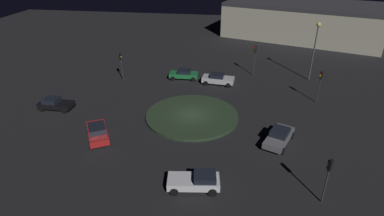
{
  "coord_description": "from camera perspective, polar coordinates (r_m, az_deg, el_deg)",
  "views": [
    {
      "loc": [
        30.93,
        4.69,
        17.34
      ],
      "look_at": [
        0.0,
        0.0,
        1.11
      ],
      "focal_mm": 29.47,
      "sensor_mm": 36.0,
      "label": 1
    }
  ],
  "objects": [
    {
      "name": "car_grey",
      "position": [
        32.0,
        15.5,
        -4.97
      ],
      "size": [
        4.83,
        3.42,
        1.44
      ],
      "rotation": [
        0.0,
        0.0,
        -0.4
      ],
      "color": "slate",
      "rests_on": "ground_plane"
    },
    {
      "name": "car_silver",
      "position": [
        44.15,
        4.71,
        5.28
      ],
      "size": [
        2.44,
        4.53,
        1.48
      ],
      "rotation": [
        0.0,
        0.0,
        1.47
      ],
      "color": "silver",
      "rests_on": "ground_plane"
    },
    {
      "name": "store_building",
      "position": [
        71.76,
        19.44,
        14.81
      ],
      "size": [
        24.73,
        33.68,
        6.99
      ],
      "rotation": [
        0.0,
        0.0,
        4.39
      ],
      "color": "#B7B299",
      "rests_on": "ground_plane"
    },
    {
      "name": "roundabout_island",
      "position": [
        35.69,
        -0.0,
        -1.36
      ],
      "size": [
        10.47,
        10.47,
        0.31
      ],
      "primitive_type": "cylinder",
      "color": "#263823",
      "rests_on": "ground_plane"
    },
    {
      "name": "streetlamp_northwest",
      "position": [
        46.97,
        21.48,
        11.23
      ],
      "size": [
        0.59,
        0.59,
        8.24
      ],
      "color": "#4C4C51",
      "rests_on": "ground_plane"
    },
    {
      "name": "car_white",
      "position": [
        25.6,
        0.7,
        -13.02
      ],
      "size": [
        2.47,
        4.32,
        1.42
      ],
      "rotation": [
        0.0,
        0.0,
        -1.44
      ],
      "color": "white",
      "rests_on": "ground_plane"
    },
    {
      "name": "car_black",
      "position": [
        40.51,
        -23.53,
        0.73
      ],
      "size": [
        2.08,
        3.94,
        1.37
      ],
      "rotation": [
        0.0,
        0.0,
        1.56
      ],
      "color": "black",
      "rests_on": "ground_plane"
    },
    {
      "name": "car_green",
      "position": [
        45.81,
        -1.48,
        6.15
      ],
      "size": [
        2.13,
        4.13,
        1.39
      ],
      "rotation": [
        0.0,
        0.0,
        1.61
      ],
      "color": "#1E7238",
      "rests_on": "ground_plane"
    },
    {
      "name": "traffic_light_southwest",
      "position": [
        45.62,
        -12.67,
        8.23
      ],
      "size": [
        0.38,
        0.39,
        3.99
      ],
      "rotation": [
        0.0,
        0.0,
        0.89
      ],
      "color": "#2D2D2D",
      "rests_on": "ground_plane"
    },
    {
      "name": "traffic_light_northeast",
      "position": [
        25.11,
        23.41,
        -10.65
      ],
      "size": [
        0.39,
        0.39,
        3.91
      ],
      "rotation": [
        0.0,
        0.0,
        -2.36
      ],
      "color": "#2D2D2D",
      "rests_on": "ground_plane"
    },
    {
      "name": "car_red",
      "position": [
        32.82,
        -16.75,
        -4.18
      ],
      "size": [
        4.63,
        3.7,
        1.53
      ],
      "rotation": [
        0.0,
        0.0,
        3.66
      ],
      "color": "red",
      "rests_on": "ground_plane"
    },
    {
      "name": "traffic_light_north",
      "position": [
        40.88,
        22.16,
        4.57
      ],
      "size": [
        0.36,
        0.39,
        4.0
      ],
      "rotation": [
        0.0,
        0.0,
        -1.18
      ],
      "color": "#2D2D2D",
      "rests_on": "ground_plane"
    },
    {
      "name": "traffic_light_northwest",
      "position": [
        47.26,
        11.28,
        9.42
      ],
      "size": [
        0.4,
        0.37,
        4.44
      ],
      "rotation": [
        0.0,
        0.0,
        -0.47
      ],
      "color": "#2D2D2D",
      "rests_on": "ground_plane"
    },
    {
      "name": "ground_plane",
      "position": [
        35.77,
        -0.0,
        -1.58
      ],
      "size": [
        117.45,
        117.45,
        0.0
      ],
      "primitive_type": "plane",
      "color": "black"
    }
  ]
}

